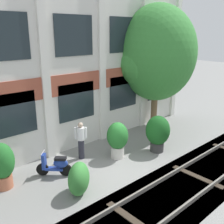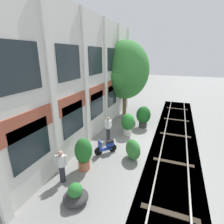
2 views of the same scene
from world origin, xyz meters
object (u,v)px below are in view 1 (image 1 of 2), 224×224
Objects in this scene: broadleaf_tree at (157,56)px; scooter_near_curb at (56,165)px; potted_plant_glazed_jar at (158,132)px; topiary_hedge at (79,179)px; potted_plant_fluted_column at (118,138)px; resident_by_doorway at (81,139)px; potted_plant_ribbed_drum at (2,164)px.

broadleaf_tree is 6.47× the size of scooter_near_curb.
topiary_hedge is (-4.60, -0.33, -0.38)m from potted_plant_glazed_jar.
potted_plant_glazed_jar is (-2.57, -2.32, -3.11)m from broadleaf_tree.
topiary_hedge is (-0.02, -1.57, 0.13)m from scooter_near_curb.
resident_by_doorway is (-1.22, 0.99, -0.02)m from potted_plant_fluted_column.
potted_plant_glazed_jar is at bearing -150.48° from scooter_near_curb.
topiary_hedge is at bearing -49.74° from potted_plant_ribbed_drum.
topiary_hedge is at bearing -175.87° from potted_plant_glazed_jar.
potted_plant_ribbed_drum is 1.62× the size of scooter_near_curb.
topiary_hedge is (-1.60, -2.09, -0.31)m from resident_by_doorway.
potted_plant_ribbed_drum is 0.99× the size of potted_plant_glazed_jar.
broadleaf_tree reaches higher than topiary_hedge.
potted_plant_glazed_jar is (6.36, -1.75, 0.02)m from potted_plant_ribbed_drum.
resident_by_doorway is at bearing -174.29° from broadleaf_tree.
potted_plant_fluted_column is (-4.35, -1.55, -3.15)m from broadleaf_tree.
broadleaf_tree reaches higher than resident_by_doorway.
potted_plant_glazed_jar reaches higher than topiary_hedge.
broadleaf_tree is 3.96× the size of potted_plant_glazed_jar.
topiary_hedge is at bearing -158.66° from potted_plant_fluted_column.
scooter_near_curb is at bearing -171.41° from broadleaf_tree.
resident_by_doorway is 2.65m from topiary_hedge.
topiary_hedge reaches higher than scooter_near_curb.
broadleaf_tree is 4.18× the size of potted_plant_fluted_column.
broadleaf_tree is at bearing 20.28° from topiary_hedge.
broadleaf_tree is 3.98× the size of potted_plant_ribbed_drum.
potted_plant_glazed_jar is at bearing -15.34° from potted_plant_ribbed_drum.
broadleaf_tree is at bearing 132.65° from resident_by_doorway.
potted_plant_ribbed_drum is 1.03× the size of resident_by_doorway.
scooter_near_curb is at bearing 89.29° from topiary_hedge.
resident_by_doorway is at bearing -117.03° from scooter_near_curb.
broadleaf_tree reaches higher than scooter_near_curb.
broadleaf_tree is at bearing 42.07° from potted_plant_glazed_jar.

